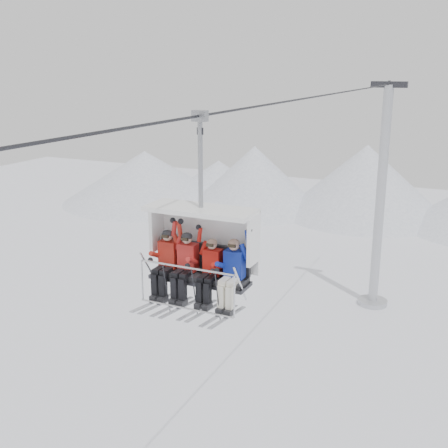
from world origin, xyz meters
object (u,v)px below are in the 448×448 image
at_px(skier_far_left, 166,261).
at_px(skier_far_right, 232,272).
at_px(lift_tower_right, 379,215).
at_px(skier_center_left, 186,264).
at_px(skier_center_right, 210,269).
at_px(chairlift_carrier, 204,241).

distance_m(skier_far_left, skier_far_right, 1.56).
bearing_deg(skier_far_left, skier_far_right, 0.00).
xyz_separation_m(lift_tower_right, skier_far_left, (-0.77, -23.32, 4.42)).
relative_size(skier_center_left, skier_far_right, 1.00).
bearing_deg(skier_center_right, skier_far_right, 0.97).
bearing_deg(chairlift_carrier, lift_tower_right, 90.00).
relative_size(skier_center_left, skier_center_right, 1.00).
bearing_deg(skier_center_left, skier_far_left, 180.00).
xyz_separation_m(lift_tower_right, skier_center_left, (-0.29, -23.32, 4.42)).
bearing_deg(chairlift_carrier, skier_far_right, -20.94).
bearing_deg(skier_far_left, skier_center_left, 0.00).
bearing_deg(skier_center_left, skier_far_right, 0.00).
xyz_separation_m(skier_far_left, skier_far_right, (1.56, 0.00, 0.00)).
relative_size(chairlift_carrier, skier_center_right, 2.36).
xyz_separation_m(skier_far_left, skier_center_right, (1.06, -0.01, -0.03)).
xyz_separation_m(skier_center_right, skier_far_right, (0.50, 0.01, 0.03)).
relative_size(lift_tower_right, chairlift_carrier, 3.38).
relative_size(lift_tower_right, skier_far_right, 7.99).
distance_m(chairlift_carrier, skier_center_left, 0.63).
bearing_deg(skier_far_right, lift_tower_right, 91.95).
bearing_deg(skier_center_left, skier_center_right, -0.82).
height_order(skier_far_left, skier_far_right, same).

